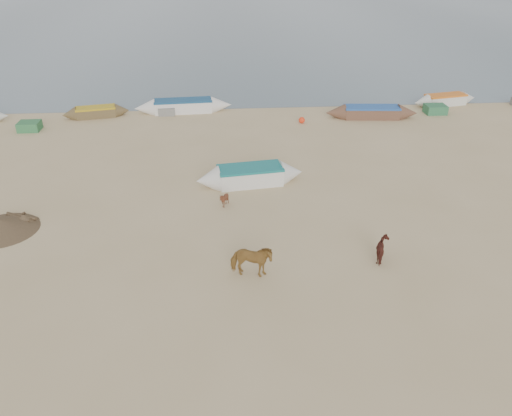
{
  "coord_description": "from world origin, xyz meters",
  "views": [
    {
      "loc": [
        -1.48,
        -15.32,
        11.45
      ],
      "look_at": [
        0.0,
        4.0,
        1.0
      ],
      "focal_mm": 35.0,
      "sensor_mm": 36.0,
      "label": 1
    }
  ],
  "objects_px": {
    "cow_adult": "(251,261)",
    "calf_front": "(224,199)",
    "near_canoe": "(250,175)",
    "calf_right": "(384,250)"
  },
  "relations": [
    {
      "from": "cow_adult",
      "to": "near_canoe",
      "type": "xyz_separation_m",
      "value": [
        0.51,
        8.26,
        -0.22
      ]
    },
    {
      "from": "cow_adult",
      "to": "calf_front",
      "type": "bearing_deg",
      "value": 20.68
    },
    {
      "from": "cow_adult",
      "to": "near_canoe",
      "type": "distance_m",
      "value": 8.28
    },
    {
      "from": "calf_right",
      "to": "cow_adult",
      "type": "bearing_deg",
      "value": 88.92
    },
    {
      "from": "cow_adult",
      "to": "calf_front",
      "type": "height_order",
      "value": "cow_adult"
    },
    {
      "from": "cow_adult",
      "to": "calf_front",
      "type": "relative_size",
      "value": 2.19
    },
    {
      "from": "calf_front",
      "to": "calf_right",
      "type": "xyz_separation_m",
      "value": [
        6.3,
        -5.1,
        0.1
      ]
    },
    {
      "from": "calf_right",
      "to": "near_canoe",
      "type": "distance_m",
      "value": 9.0
    },
    {
      "from": "calf_right",
      "to": "near_canoe",
      "type": "xyz_separation_m",
      "value": [
        -4.87,
        7.57,
        0.0
      ]
    },
    {
      "from": "calf_front",
      "to": "near_canoe",
      "type": "relative_size",
      "value": 0.13
    }
  ]
}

